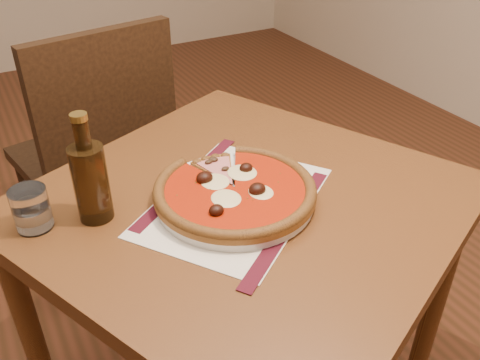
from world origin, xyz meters
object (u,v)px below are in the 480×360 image
pizza (235,189)px  water_glass (31,209)px  chair_far (99,146)px  bottle (90,179)px  table (244,236)px  plate (235,197)px

pizza → water_glass: water_glass is taller
chair_far → water_glass: bearing=56.2°
chair_far → bottle: bottle is taller
pizza → bottle: bottle is taller
pizza → table: bearing=9.4°
water_glass → chair_far: bearing=67.4°
table → pizza: bearing=-170.6°
water_glass → plate: bearing=-16.4°
water_glass → bottle: size_ratio=0.38×
plate → water_glass: size_ratio=3.85×
pizza → water_glass: size_ratio=3.95×
water_glass → table: bearing=-14.9°
table → pizza: size_ratio=3.25×
table → bottle: size_ratio=4.83×
plate → pizza: bearing=98.8°
plate → table: bearing=9.5°
pizza → water_glass: 0.38m
chair_far → plate: size_ratio=2.96×
table → bottle: 0.35m
chair_far → pizza: (0.10, -0.76, 0.24)m
plate → pizza: size_ratio=0.97×
chair_far → pizza: size_ratio=2.89×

